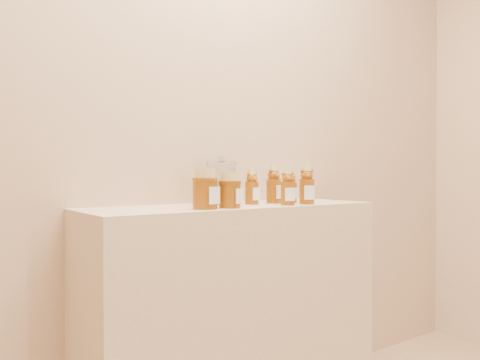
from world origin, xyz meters
TOP-DOWN VIEW (x-y plane):
  - wall_back at (0.00, 1.75)m, footprint 3.50×0.02m
  - display_table at (0.00, 1.55)m, footprint 1.20×0.40m
  - bear_bottle_back_left at (0.08, 1.54)m, footprint 0.06×0.06m
  - bear_bottle_back_mid at (0.20, 1.55)m, footprint 0.08×0.08m
  - bear_bottle_back_right at (0.29, 1.54)m, footprint 0.06×0.06m
  - bear_bottle_front_left at (0.17, 1.42)m, footprint 0.08×0.08m
  - bear_bottle_front_right at (0.27, 1.42)m, footprint 0.09×0.09m
  - honey_jar_left at (-0.20, 1.44)m, footprint 0.11×0.11m
  - honey_jar_back at (-0.11, 1.59)m, footprint 0.08×0.08m
  - honey_jar_front at (-0.10, 1.43)m, footprint 0.11×0.11m
  - glass_canister at (0.01, 1.65)m, footprint 0.16×0.16m

SIDE VIEW (x-z plane):
  - display_table at x=0.00m, z-range 0.00..0.90m
  - honey_jar_back at x=-0.11m, z-range 0.90..1.03m
  - honey_jar_front at x=-0.10m, z-range 0.90..1.03m
  - honey_jar_left at x=-0.20m, z-range 0.90..1.04m
  - bear_bottle_back_right at x=0.29m, z-range 0.90..1.06m
  - bear_bottle_back_left at x=0.08m, z-range 0.90..1.07m
  - bear_bottle_front_left at x=0.17m, z-range 0.90..1.07m
  - glass_canister at x=0.01m, z-range 0.90..1.09m
  - bear_bottle_front_right at x=0.27m, z-range 0.90..1.09m
  - bear_bottle_back_mid at x=0.20m, z-range 0.90..1.09m
  - wall_back at x=0.00m, z-range 0.00..2.70m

